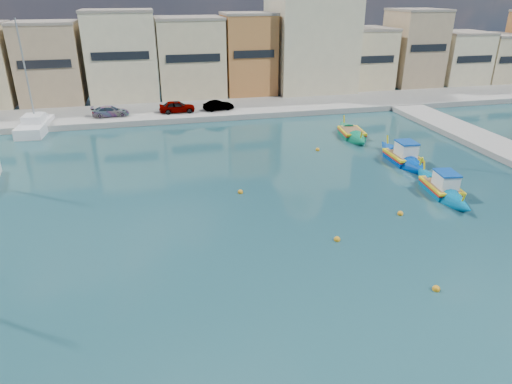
{
  "coord_description": "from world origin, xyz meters",
  "views": [
    {
      "loc": [
        -11.37,
        -18.95,
        12.78
      ],
      "look_at": [
        -5.41,
        6.0,
        1.4
      ],
      "focal_mm": 32.0,
      "sensor_mm": 36.0,
      "label": 1
    }
  ],
  "objects_px": {
    "luzzu_green": "(352,134)",
    "church_block": "(311,27)",
    "luzzu_turquoise_cabin": "(441,188)",
    "luzzu_blue_cabin": "(402,158)",
    "yacht_north": "(40,123)"
  },
  "relations": [
    {
      "from": "church_block",
      "to": "luzzu_blue_cabin",
      "type": "xyz_separation_m",
      "value": [
        -1.69,
        -27.76,
        -8.07
      ]
    },
    {
      "from": "church_block",
      "to": "luzzu_green",
      "type": "xyz_separation_m",
      "value": [
        -2.78,
        -20.36,
        -8.16
      ]
    },
    {
      "from": "luzzu_green",
      "to": "luzzu_turquoise_cabin",
      "type": "bearing_deg",
      "value": -88.02
    },
    {
      "from": "luzzu_turquoise_cabin",
      "to": "luzzu_green",
      "type": "bearing_deg",
      "value": 91.98
    },
    {
      "from": "church_block",
      "to": "luzzu_green",
      "type": "relative_size",
      "value": 2.51
    },
    {
      "from": "luzzu_blue_cabin",
      "to": "luzzu_green",
      "type": "relative_size",
      "value": 1.04
    },
    {
      "from": "church_block",
      "to": "yacht_north",
      "type": "relative_size",
      "value": 1.68
    },
    {
      "from": "luzzu_turquoise_cabin",
      "to": "luzzu_green",
      "type": "distance_m",
      "value": 13.64
    },
    {
      "from": "church_block",
      "to": "luzzu_turquoise_cabin",
      "type": "height_order",
      "value": "church_block"
    },
    {
      "from": "luzzu_blue_cabin",
      "to": "yacht_north",
      "type": "xyz_separation_m",
      "value": [
        -30.53,
        17.93,
        0.11
      ]
    },
    {
      "from": "luzzu_turquoise_cabin",
      "to": "luzzu_blue_cabin",
      "type": "relative_size",
      "value": 1.03
    },
    {
      "from": "luzzu_green",
      "to": "church_block",
      "type": "bearing_deg",
      "value": 82.23
    },
    {
      "from": "church_block",
      "to": "luzzu_blue_cabin",
      "type": "height_order",
      "value": "church_block"
    },
    {
      "from": "luzzu_blue_cabin",
      "to": "luzzu_green",
      "type": "xyz_separation_m",
      "value": [
        -1.09,
        7.4,
        -0.09
      ]
    },
    {
      "from": "church_block",
      "to": "luzzu_blue_cabin",
      "type": "bearing_deg",
      "value": -93.49
    }
  ]
}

